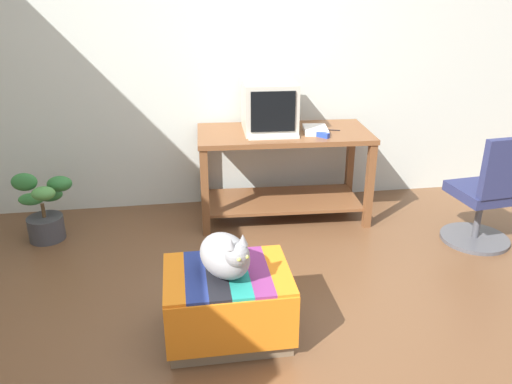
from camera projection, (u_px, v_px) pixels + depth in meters
name	position (u px, v px, depth m)	size (l,w,h in m)	color
ground_plane	(282.00, 335.00, 2.98)	(14.00, 14.00, 0.00)	brown
back_wall	(237.00, 56.00, 4.35)	(8.00, 0.10, 2.60)	silver
desk	(283.00, 159.00, 4.28)	(1.43, 0.73, 0.76)	brown
tv_monitor	(269.00, 107.00, 4.15)	(0.44, 0.48, 0.40)	#BCB7A8
keyboard	(273.00, 135.00, 4.04)	(0.40, 0.15, 0.02)	beige
book	(315.00, 130.00, 4.16)	(0.19, 0.25, 0.04)	white
ottoman_with_blanket	(228.00, 304.00, 2.91)	(0.70, 0.54, 0.41)	#7A664C
cat	(226.00, 255.00, 2.75)	(0.36, 0.45, 0.29)	gray
potted_plant	(45.00, 211.00, 3.98)	(0.43, 0.39, 0.59)	#3D3D42
office_chair	(487.00, 198.00, 3.86)	(0.52, 0.52, 0.89)	#4C4C51
stapler	(323.00, 135.00, 4.03)	(0.04, 0.11, 0.04)	#2342B7
pen	(332.00, 130.00, 4.22)	(0.01, 0.01, 0.14)	black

